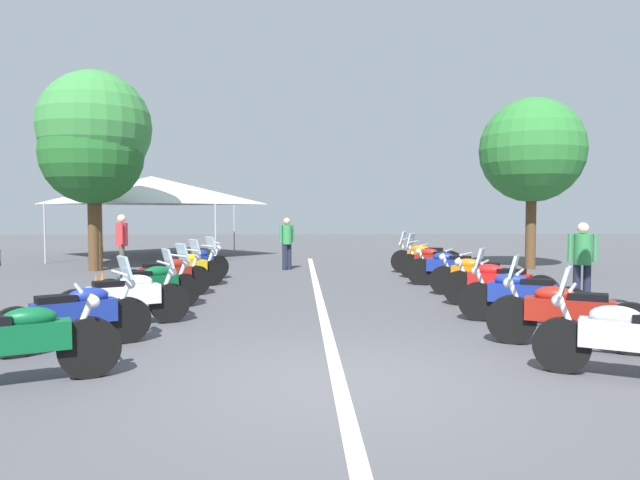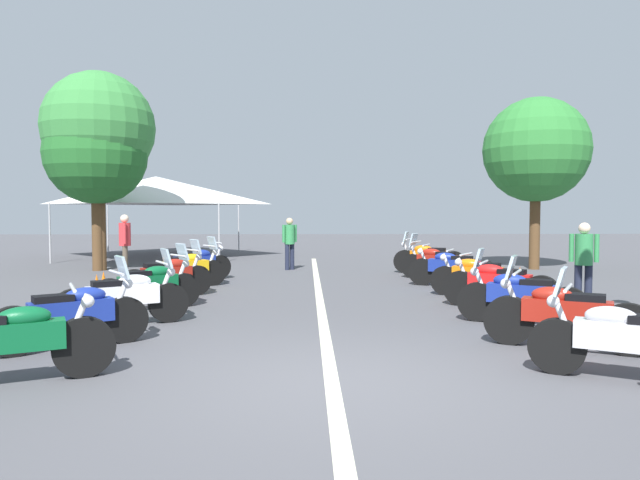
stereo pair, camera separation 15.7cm
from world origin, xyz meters
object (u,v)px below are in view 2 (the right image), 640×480
at_px(motorcycle_left_row_3, 150,285).
at_px(roadside_tree_2, 536,151).
at_px(motorcycle_right_row_6, 436,262).
at_px(motorcycle_right_row_1, 564,314).
at_px(event_tent, 156,190).
at_px(motorcycle_left_row_6, 195,263).
at_px(motorcycle_right_row_3, 498,284).
at_px(motorcycle_right_row_0, 626,339).
at_px(motorcycle_left_row_5, 186,268).
at_px(traffic_cone_2, 104,287).
at_px(bystander_0, 290,240).
at_px(bystander_3, 125,240).
at_px(motorcycle_left_row_0, 8,342).
at_px(motorcycle_right_row_4, 477,276).
at_px(roadside_tree_1, 99,128).
at_px(roadside_tree_0, 96,154).
at_px(motorcycle_right_row_7, 428,257).
at_px(traffic_cone_0, 97,291).
at_px(motorcycle_right_row_5, 452,268).
at_px(motorcycle_left_row_1, 74,314).
at_px(motorcycle_left_row_2, 125,297).
at_px(motorcycle_left_row_4, 168,276).
at_px(motorcycle_right_row_2, 519,296).
at_px(traffic_cone_1, 520,282).
at_px(bystander_1, 584,258).

relative_size(motorcycle_left_row_3, roadside_tree_2, 0.32).
bearing_deg(motorcycle_right_row_6, roadside_tree_2, -111.04).
distance_m(motorcycle_right_row_1, event_tent, 18.51).
height_order(motorcycle_left_row_6, motorcycle_right_row_3, motorcycle_right_row_3).
xyz_separation_m(motorcycle_right_row_0, event_tent, (17.27, 9.39, 2.19)).
bearing_deg(motorcycle_left_row_5, traffic_cone_2, -155.45).
relative_size(bystander_0, bystander_3, 0.93).
xyz_separation_m(motorcycle_left_row_0, bystander_0, (11.95, -2.58, 0.48)).
bearing_deg(roadside_tree_2, motorcycle_right_row_1, 160.31).
xyz_separation_m(motorcycle_right_row_4, roadside_tree_1, (5.79, 9.94, 3.89)).
bearing_deg(roadside_tree_0, motorcycle_right_row_7, -96.25).
xyz_separation_m(motorcycle_right_row_4, motorcycle_right_row_6, (3.19, 0.15, 0.02)).
xyz_separation_m(traffic_cone_2, bystander_3, (4.60, 1.00, 0.72)).
bearing_deg(roadside_tree_0, roadside_tree_1, -30.92).
height_order(motorcycle_left_row_5, traffic_cone_0, motorcycle_left_row_5).
bearing_deg(motorcycle_right_row_5, motorcycle_right_row_4, 120.00).
height_order(motorcycle_right_row_7, roadside_tree_0, roadside_tree_0).
distance_m(motorcycle_left_row_1, motorcycle_left_row_3, 2.97).
height_order(motorcycle_right_row_6, roadside_tree_1, roadside_tree_1).
bearing_deg(motorcycle_left_row_0, motorcycle_left_row_2, 60.21).
height_order(motorcycle_left_row_1, motorcycle_right_row_6, motorcycle_right_row_6).
distance_m(motorcycle_left_row_5, motorcycle_right_row_6, 6.53).
distance_m(motorcycle_left_row_0, motorcycle_left_row_5, 7.76).
distance_m(motorcycle_left_row_0, motorcycle_right_row_6, 11.41).
height_order(motorcycle_left_row_4, bystander_3, bystander_3).
distance_m(motorcycle_left_row_3, motorcycle_right_row_2, 6.45).
bearing_deg(roadside_tree_2, motorcycle_right_row_6, 125.53).
distance_m(motorcycle_left_row_1, bystander_0, 10.63).
relative_size(roadside_tree_0, roadside_tree_1, 0.84).
bearing_deg(event_tent, traffic_cone_1, -135.57).
distance_m(motorcycle_right_row_0, traffic_cone_0, 9.04).
bearing_deg(traffic_cone_1, motorcycle_left_row_4, 91.85).
xyz_separation_m(motorcycle_left_row_4, event_tent, (11.09, 3.09, 2.18)).
height_order(motorcycle_left_row_4, bystander_1, bystander_1).
distance_m(motorcycle_left_row_2, motorcycle_right_row_4, 7.14).
xyz_separation_m(bystander_0, roadside_tree_2, (0.00, -7.67, 2.76)).
height_order(traffic_cone_2, bystander_1, bystander_1).
bearing_deg(motorcycle_left_row_0, motorcycle_right_row_4, 16.97).
height_order(motorcycle_right_row_5, motorcycle_right_row_7, motorcycle_right_row_7).
xyz_separation_m(motorcycle_left_row_5, traffic_cone_2, (-2.12, 1.20, -0.17)).
xyz_separation_m(motorcycle_left_row_4, roadside_tree_0, (5.66, 3.49, 3.08)).
relative_size(motorcycle_left_row_5, motorcycle_left_row_6, 1.04).
distance_m(traffic_cone_1, roadside_tree_1, 12.93).
bearing_deg(motorcycle_left_row_6, bystander_3, 117.32).
bearing_deg(traffic_cone_1, motorcycle_right_row_3, 149.35).
bearing_deg(motorcycle_right_row_6, traffic_cone_0, 62.59).
height_order(motorcycle_right_row_7, bystander_1, bystander_1).
height_order(motorcycle_left_row_3, motorcycle_left_row_6, motorcycle_left_row_3).
bearing_deg(event_tent, motorcycle_right_row_5, -134.87).
distance_m(motorcycle_left_row_2, traffic_cone_0, 2.33).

